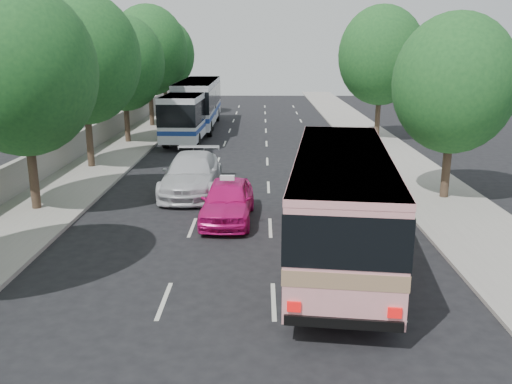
{
  "coord_description": "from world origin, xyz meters",
  "views": [
    {
      "loc": [
        0.68,
        -15.05,
        6.51
      ],
      "look_at": [
        0.48,
        3.17,
        1.6
      ],
      "focal_mm": 38.0,
      "sensor_mm": 36.0,
      "label": 1
    }
  ],
  "objects_px": {
    "pink_bus": "(341,194)",
    "white_pickup": "(192,174)",
    "tour_coach_rear": "(199,100)",
    "pink_taxi": "(228,200)",
    "tour_coach_front": "(190,110)"
  },
  "relations": [
    {
      "from": "pink_taxi",
      "to": "white_pickup",
      "type": "relative_size",
      "value": 0.78
    },
    {
      "from": "pink_taxi",
      "to": "white_pickup",
      "type": "xyz_separation_m",
      "value": [
        -1.91,
        4.13,
        0.07
      ]
    },
    {
      "from": "pink_bus",
      "to": "white_pickup",
      "type": "distance_m",
      "value": 9.97
    },
    {
      "from": "pink_bus",
      "to": "tour_coach_front",
      "type": "distance_m",
      "value": 24.46
    },
    {
      "from": "tour_coach_front",
      "to": "tour_coach_rear",
      "type": "distance_m",
      "value": 5.34
    },
    {
      "from": "pink_bus",
      "to": "pink_taxi",
      "type": "bearing_deg",
      "value": 140.05
    },
    {
      "from": "tour_coach_front",
      "to": "tour_coach_rear",
      "type": "xyz_separation_m",
      "value": [
        0.0,
        5.34,
        0.27
      ]
    },
    {
      "from": "pink_bus",
      "to": "pink_taxi",
      "type": "relative_size",
      "value": 2.35
    },
    {
      "from": "pink_bus",
      "to": "white_pickup",
      "type": "xyz_separation_m",
      "value": [
        -5.64,
        8.12,
        -1.27
      ]
    },
    {
      "from": "pink_bus",
      "to": "white_pickup",
      "type": "relative_size",
      "value": 1.84
    },
    {
      "from": "pink_bus",
      "to": "tour_coach_front",
      "type": "xyz_separation_m",
      "value": [
        -7.61,
        23.25,
        -0.09
      ]
    },
    {
      "from": "tour_coach_front",
      "to": "pink_taxi",
      "type": "bearing_deg",
      "value": -76.92
    },
    {
      "from": "pink_taxi",
      "to": "tour_coach_rear",
      "type": "height_order",
      "value": "tour_coach_rear"
    },
    {
      "from": "pink_bus",
      "to": "tour_coach_rear",
      "type": "distance_m",
      "value": 29.58
    },
    {
      "from": "pink_bus",
      "to": "white_pickup",
      "type": "height_order",
      "value": "pink_bus"
    }
  ]
}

